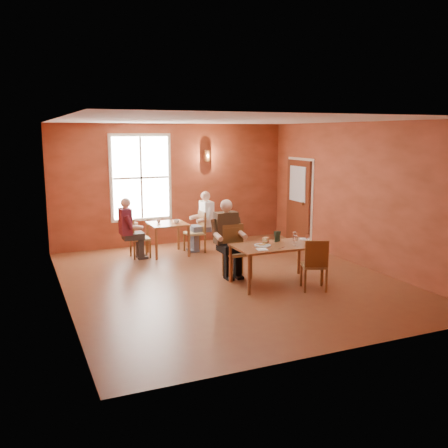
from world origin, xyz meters
name	(u,v)px	position (x,y,z in m)	size (l,w,h in m)	color
ground	(228,279)	(0.00, 0.00, 0.00)	(6.00, 7.00, 0.01)	brown
wall_back	(172,184)	(0.00, 3.50, 1.50)	(6.00, 0.04, 3.00)	brown
wall_front	(342,238)	(0.00, -3.50, 1.50)	(6.00, 0.04, 3.00)	brown
wall_left	(60,212)	(-3.00, 0.00, 1.50)	(0.04, 7.00, 3.00)	brown
wall_right	(359,194)	(3.00, 0.00, 1.50)	(0.04, 7.00, 3.00)	brown
ceiling	(228,120)	(0.00, 0.00, 3.00)	(6.00, 7.00, 0.04)	white
window	(141,178)	(-0.80, 3.45, 1.70)	(1.36, 0.10, 1.96)	white
door	(298,202)	(2.94, 2.30, 1.05)	(0.12, 1.04, 2.10)	maroon
wall_sconce	(207,156)	(0.90, 3.40, 2.20)	(0.16, 0.16, 0.28)	brown
main_table	(276,264)	(0.72, -0.58, 0.37)	(1.58, 0.89, 0.74)	brown
chair_diner_main	(237,252)	(0.22, 0.07, 0.51)	(0.45, 0.45, 1.01)	brown
diner_main	(238,241)	(0.22, 0.04, 0.72)	(0.58, 0.58, 1.45)	#2E2118
chair_empty	(314,264)	(1.16, -1.16, 0.47)	(0.41, 0.41, 0.93)	brown
plate_food	(263,245)	(0.44, -0.56, 0.76)	(0.31, 0.31, 0.04)	white
sandwich	(266,241)	(0.55, -0.48, 0.80)	(0.10, 0.09, 0.12)	tan
goblet_a	(294,237)	(1.14, -0.52, 0.85)	(0.09, 0.09, 0.21)	white
goblet_b	(308,238)	(1.33, -0.68, 0.83)	(0.08, 0.08, 0.19)	white
goblet_c	(295,240)	(1.00, -0.78, 0.84)	(0.08, 0.08, 0.20)	silver
menu_stand	(277,236)	(0.86, -0.36, 0.84)	(0.12, 0.06, 0.21)	#233828
knife	(282,248)	(0.67, -0.85, 0.74)	(0.23, 0.02, 0.00)	silver
napkin	(262,249)	(0.30, -0.81, 0.74)	(0.18, 0.18, 0.01)	white
side_plate	(305,239)	(1.45, -0.38, 0.75)	(0.19, 0.19, 0.01)	silver
sunglasses	(313,245)	(1.30, -0.91, 0.75)	(0.14, 0.04, 0.02)	black
second_table	(168,239)	(-0.48, 2.37, 0.37)	(0.84, 0.84, 0.74)	brown
chair_diner_white	(194,232)	(0.17, 2.37, 0.48)	(0.42, 0.42, 0.96)	#4D2511
diner_white	(196,223)	(0.20, 2.37, 0.68)	(0.55, 0.55, 1.37)	silver
chair_diner_maroon	(140,238)	(-1.13, 2.37, 0.45)	(0.40, 0.40, 0.90)	brown
diner_maroon	(138,228)	(-1.16, 2.37, 0.67)	(0.53, 0.53, 1.33)	#54130F
cup_a	(176,222)	(-0.31, 2.24, 0.79)	(0.12, 0.12, 0.10)	white
cup_b	(159,221)	(-0.65, 2.50, 0.78)	(0.09, 0.09, 0.09)	silver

